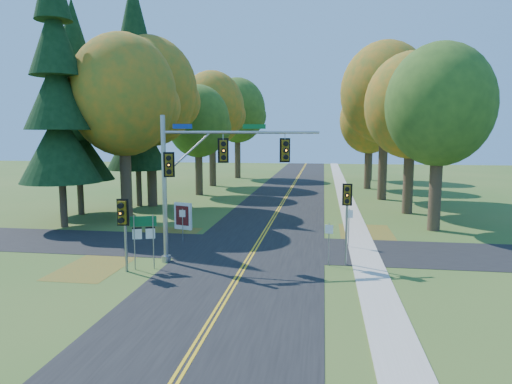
# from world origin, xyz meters

# --- Properties ---
(ground) EXTENTS (160.00, 160.00, 0.00)m
(ground) POSITION_xyz_m (0.00, 0.00, 0.00)
(ground) COLOR #2F561E
(ground) RESTS_ON ground
(road_main) EXTENTS (8.00, 160.00, 0.02)m
(road_main) POSITION_xyz_m (0.00, 0.00, 0.01)
(road_main) COLOR black
(road_main) RESTS_ON ground
(road_cross) EXTENTS (60.00, 6.00, 0.02)m
(road_cross) POSITION_xyz_m (0.00, 2.00, 0.01)
(road_cross) COLOR black
(road_cross) RESTS_ON ground
(centerline_left) EXTENTS (0.10, 160.00, 0.01)m
(centerline_left) POSITION_xyz_m (-0.10, 0.00, 0.03)
(centerline_left) COLOR gold
(centerline_left) RESTS_ON road_main
(centerline_right) EXTENTS (0.10, 160.00, 0.01)m
(centerline_right) POSITION_xyz_m (0.10, 0.00, 0.03)
(centerline_right) COLOR gold
(centerline_right) RESTS_ON road_main
(sidewalk_east) EXTENTS (1.60, 160.00, 0.06)m
(sidewalk_east) POSITION_xyz_m (6.20, 0.00, 0.03)
(sidewalk_east) COLOR #9E998E
(sidewalk_east) RESTS_ON ground
(leaf_patch_w_near) EXTENTS (4.00, 6.00, 0.00)m
(leaf_patch_w_near) POSITION_xyz_m (-6.50, 4.00, 0.01)
(leaf_patch_w_near) COLOR brown
(leaf_patch_w_near) RESTS_ON ground
(leaf_patch_e) EXTENTS (3.50, 8.00, 0.00)m
(leaf_patch_e) POSITION_xyz_m (6.80, 6.00, 0.01)
(leaf_patch_e) COLOR brown
(leaf_patch_e) RESTS_ON ground
(leaf_patch_w_far) EXTENTS (3.00, 5.00, 0.00)m
(leaf_patch_w_far) POSITION_xyz_m (-7.50, -3.00, 0.01)
(leaf_patch_w_far) COLOR brown
(leaf_patch_w_far) RESTS_ON ground
(tree_w_a) EXTENTS (8.00, 8.00, 14.15)m
(tree_w_a) POSITION_xyz_m (-11.13, 9.38, 9.49)
(tree_w_a) COLOR #38281C
(tree_w_a) RESTS_ON ground
(tree_e_a) EXTENTS (7.20, 7.20, 12.73)m
(tree_e_a) POSITION_xyz_m (11.57, 8.77, 8.53)
(tree_e_a) COLOR #38281C
(tree_e_a) RESTS_ON ground
(tree_w_b) EXTENTS (8.60, 8.60, 15.38)m
(tree_w_b) POSITION_xyz_m (-11.72, 16.29, 10.37)
(tree_w_b) COLOR #38281C
(tree_w_b) RESTS_ON ground
(tree_e_b) EXTENTS (7.60, 7.60, 13.33)m
(tree_e_b) POSITION_xyz_m (10.97, 15.58, 8.90)
(tree_e_b) COLOR #38281C
(tree_e_b) RESTS_ON ground
(tree_w_c) EXTENTS (6.80, 6.80, 11.91)m
(tree_w_c) POSITION_xyz_m (-9.54, 24.47, 7.94)
(tree_w_c) COLOR #38281C
(tree_w_c) RESTS_ON ground
(tree_e_c) EXTENTS (8.80, 8.80, 15.79)m
(tree_e_c) POSITION_xyz_m (9.88, 23.69, 10.66)
(tree_e_c) COLOR #38281C
(tree_e_c) RESTS_ON ground
(tree_w_d) EXTENTS (8.20, 8.20, 14.56)m
(tree_w_d) POSITION_xyz_m (-10.13, 33.18, 9.78)
(tree_w_d) COLOR #38281C
(tree_w_d) RESTS_ON ground
(tree_e_d) EXTENTS (7.00, 7.00, 12.32)m
(tree_e_d) POSITION_xyz_m (9.26, 32.87, 8.24)
(tree_e_d) COLOR #38281C
(tree_e_d) RESTS_ON ground
(tree_w_e) EXTENTS (8.40, 8.40, 14.97)m
(tree_w_e) POSITION_xyz_m (-8.92, 44.09, 10.07)
(tree_w_e) COLOR #38281C
(tree_w_e) RESTS_ON ground
(tree_e_e) EXTENTS (7.80, 7.80, 13.74)m
(tree_e_e) POSITION_xyz_m (10.47, 43.58, 9.19)
(tree_e_e) COLOR #38281C
(tree_e_e) RESTS_ON ground
(pine_a) EXTENTS (5.60, 5.60, 19.48)m
(pine_a) POSITION_xyz_m (-14.50, 6.00, 9.18)
(pine_a) COLOR #38281C
(pine_a) RESTS_ON ground
(pine_b) EXTENTS (5.60, 5.60, 17.31)m
(pine_b) POSITION_xyz_m (-16.00, 11.00, 8.16)
(pine_b) COLOR #38281C
(pine_b) RESTS_ON ground
(pine_c) EXTENTS (5.60, 5.60, 20.56)m
(pine_c) POSITION_xyz_m (-13.00, 16.00, 9.69)
(pine_c) COLOR #38281C
(pine_c) RESTS_ON ground
(traffic_mast) EXTENTS (8.06, 2.81, 7.59)m
(traffic_mast) POSITION_xyz_m (-2.21, -1.03, 4.88)
(traffic_mast) COLOR #94979C
(traffic_mast) RESTS_ON ground
(east_signal_pole) EXTENTS (0.49, 0.56, 4.21)m
(east_signal_pole) POSITION_xyz_m (5.06, -1.01, 3.19)
(east_signal_pole) COLOR gray
(east_signal_pole) RESTS_ON ground
(ped_signal_pole) EXTENTS (0.57, 0.66, 3.61)m
(ped_signal_pole) POSITION_xyz_m (-5.50, -3.73, 2.69)
(ped_signal_pole) COLOR gray
(ped_signal_pole) RESTS_ON ground
(route_sign_cluster) EXTENTS (1.21, 0.45, 2.72)m
(route_sign_cluster) POSITION_xyz_m (-4.81, -2.98, 1.92)
(route_sign_cluster) COLOR gray
(route_sign_cluster) RESTS_ON ground
(info_kiosk) EXTENTS (1.36, 0.60, 1.89)m
(info_kiosk) POSITION_xyz_m (-5.78, 6.40, 0.94)
(info_kiosk) COLOR silver
(info_kiosk) RESTS_ON ground
(reg_sign_e_north) EXTENTS (0.44, 0.12, 2.31)m
(reg_sign_e_north) POSITION_xyz_m (5.40, 2.93, 1.58)
(reg_sign_e_north) COLOR gray
(reg_sign_e_north) RESTS_ON ground
(reg_sign_e_south) EXTENTS (0.41, 0.10, 2.18)m
(reg_sign_e_south) POSITION_xyz_m (4.20, -1.04, 1.49)
(reg_sign_e_south) COLOR gray
(reg_sign_e_south) RESTS_ON ground
(reg_sign_w) EXTENTS (0.40, 0.08, 2.09)m
(reg_sign_w) POSITION_xyz_m (-4.64, 2.71, 1.43)
(reg_sign_w) COLOR gray
(reg_sign_w) RESTS_ON ground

